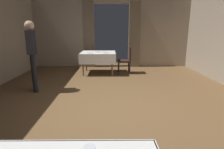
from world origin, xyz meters
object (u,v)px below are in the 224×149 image
plate_mid_b (98,52)px  person_waiter_by_doorway (32,51)px  dining_table_mid (98,55)px  plate_mid_d (103,51)px  chair_mid_right (126,59)px  plate_mid_c (105,53)px  plate_mid_a (90,53)px

plate_mid_b → person_waiter_by_doorway: (-1.44, -2.04, 0.27)m
dining_table_mid → plate_mid_d: 0.38m
chair_mid_right → dining_table_mid: bearing=-179.8°
plate_mid_b → person_waiter_by_doorway: size_ratio=0.14×
plate_mid_d → plate_mid_b: bearing=-131.3°
plate_mid_b → plate_mid_c: size_ratio=1.06×
plate_mid_c → person_waiter_by_doorway: size_ratio=0.13×
chair_mid_right → plate_mid_d: size_ratio=4.59×
plate_mid_d → person_waiter_by_doorway: bearing=-125.8°
dining_table_mid → plate_mid_c: bearing=-44.4°
dining_table_mid → person_waiter_by_doorway: size_ratio=0.70×
plate_mid_d → dining_table_mid: bearing=-117.6°
plate_mid_b → plate_mid_c: same height
dining_table_mid → plate_mid_b: (-0.03, 0.10, 0.11)m
plate_mid_c → person_waiter_by_doorway: 2.43m
person_waiter_by_doorway → plate_mid_d: bearing=54.2°
chair_mid_right → plate_mid_b: chair_mid_right is taller
dining_table_mid → plate_mid_c: size_ratio=5.42×
plate_mid_a → person_waiter_by_doorway: (-1.20, -1.66, 0.27)m
dining_table_mid → plate_mid_d: (0.17, 0.33, 0.11)m
plate_mid_a → plate_mid_b: bearing=57.9°
chair_mid_right → plate_mid_a: (-1.25, -0.28, 0.24)m
plate_mid_b → plate_mid_d: (0.20, 0.22, 0.00)m
person_waiter_by_doorway → chair_mid_right: bearing=38.4°
plate_mid_a → plate_mid_b: same height
plate_mid_d → person_waiter_by_doorway: person_waiter_by_doorway is taller
chair_mid_right → plate_mid_a: size_ratio=4.20×
plate_mid_a → plate_mid_d: (0.43, 0.60, 0.00)m
dining_table_mid → chair_mid_right: chair_mid_right is taller
plate_mid_c → plate_mid_d: size_ratio=1.10×
plate_mid_b → plate_mid_c: (0.27, -0.35, 0.00)m
dining_table_mid → chair_mid_right: (0.99, 0.00, -0.13)m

